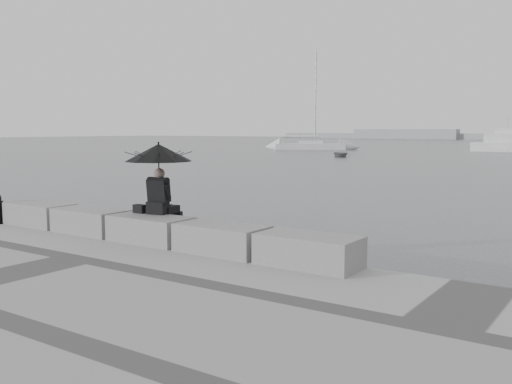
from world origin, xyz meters
The scene contains 10 objects.
ground centered at (0.00, 0.00, 0.00)m, with size 360.00×360.00×0.00m, color #414346.
stone_block_far_left centered at (-3.40, -0.45, 0.75)m, with size 1.60×0.80×0.50m, color slate.
stone_block_left centered at (-1.70, -0.45, 0.75)m, with size 1.60×0.80×0.50m, color slate.
stone_block_centre centered at (0.00, -0.45, 0.75)m, with size 1.60×0.80×0.50m, color slate.
stone_block_right centered at (1.70, -0.45, 0.75)m, with size 1.60×0.80×0.50m, color slate.
stone_block_far_right centered at (3.40, -0.45, 0.75)m, with size 1.60×0.80×0.50m, color slate.
seated_person centered at (-0.09, -0.11, 2.03)m, with size 1.31×1.31×1.39m.
bag centered at (-0.48, -0.25, 1.08)m, with size 0.26×0.15×0.16m, color black.
sailboat_left centered at (-29.14, 58.54, 0.51)m, with size 9.21×6.28×12.90m.
dinghy centered at (-17.03, 42.62, 0.26)m, with size 3.11×1.32×0.53m, color gray.
Camera 1 is at (7.62, -8.06, 2.62)m, focal length 40.00 mm.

